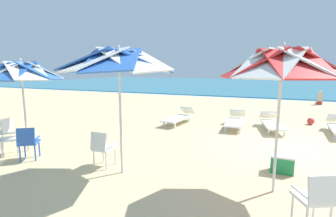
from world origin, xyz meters
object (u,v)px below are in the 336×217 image
plastic_chair_0 (315,197)px  sun_lounger_1 (272,123)px  beach_umbrella_2 (21,72)px  sun_lounger_3 (179,117)px  cooler_box (282,164)px  plastic_chair_4 (4,130)px  beach_umbrella_0 (282,65)px  plastic_chair_1 (102,147)px  plastic_chair_2 (28,141)px  plastic_chair_3 (6,137)px  beach_ball (311,121)px  beachgoer_seated (319,100)px  beach_umbrella_1 (119,62)px  sun_lounger_2 (235,121)px

plastic_chair_0 → sun_lounger_1: plastic_chair_0 is taller
beach_umbrella_2 → sun_lounger_3: (2.73, 5.02, -1.95)m
cooler_box → plastic_chair_4: bearing=-171.1°
beach_umbrella_0 → plastic_chair_1: bearing=-175.7°
plastic_chair_2 → plastic_chair_3: 0.86m
plastic_chair_0 → beach_umbrella_2: bearing=173.2°
beach_ball → beachgoer_seated: beachgoer_seated is taller
beach_umbrella_0 → beach_umbrella_1: 3.16m
plastic_chair_1 → beach_umbrella_2: (-2.72, 0.14, 1.73)m
plastic_chair_1 → sun_lounger_3: (0.01, 5.17, -0.22)m
plastic_chair_3 → sun_lounger_1: bearing=41.7°
beach_umbrella_1 → beach_umbrella_2: (-3.33, 0.24, -0.22)m
beachgoer_seated → beach_umbrella_2: bearing=-123.1°
sun_lounger_1 → sun_lounger_3: size_ratio=1.01×
beach_umbrella_1 → sun_lounger_3: 5.73m
beach_umbrella_2 → beachgoer_seated: size_ratio=2.80×
beach_umbrella_2 → beach_umbrella_0: bearing=1.2°
beach_umbrella_0 → plastic_chair_1: 4.19m
plastic_chair_0 → plastic_chair_1: size_ratio=1.00×
beach_umbrella_2 → cooler_box: bearing=10.1°
plastic_chair_2 → plastic_chair_0: bearing=-2.9°
beach_umbrella_0 → sun_lounger_2: size_ratio=1.27×
plastic_chair_1 → sun_lounger_2: bearing=66.6°
plastic_chair_3 → sun_lounger_1: (6.54, 5.82, -0.22)m
plastic_chair_0 → beach_umbrella_2: (-7.00, 0.83, 1.73)m
beachgoer_seated → sun_lounger_3: bearing=-125.5°
cooler_box → plastic_chair_0: bearing=-79.7°
plastic_chair_4 → beachgoer_seated: 17.35m
plastic_chair_1 → sun_lounger_2: size_ratio=0.40×
sun_lounger_2 → cooler_box: bearing=-68.3°
plastic_chair_4 → sun_lounger_3: 6.25m
sun_lounger_2 → beach_umbrella_2: bearing=-134.1°
plastic_chair_0 → sun_lounger_1: 6.19m
beach_umbrella_2 → plastic_chair_2: bearing=-35.9°
beach_umbrella_2 → sun_lounger_1: bearing=39.9°
beach_umbrella_1 → beach_umbrella_2: bearing=175.8°
plastic_chair_0 → plastic_chair_4: (-7.97, 0.82, 0.00)m
beach_umbrella_2 → beachgoer_seated: beach_umbrella_2 is taller
beach_umbrella_1 → plastic_chair_1: size_ratio=3.23×
beach_umbrella_1 → plastic_chair_4: (-4.30, 0.24, -1.95)m
plastic_chair_3 → sun_lounger_1: size_ratio=0.39×
beach_umbrella_1 → beachgoer_seated: (5.85, 14.31, -2.16)m
plastic_chair_1 → plastic_chair_2: size_ratio=1.00×
plastic_chair_1 → plastic_chair_2: 2.06m
beach_ball → beachgoer_seated: (1.31, 7.09, 0.15)m
plastic_chair_2 → sun_lounger_2: bearing=52.7°
plastic_chair_0 → cooler_box: plastic_chair_0 is taller
plastic_chair_3 → cooler_box: bearing=13.9°
plastic_chair_3 → beach_ball: size_ratio=3.06×
plastic_chair_0 → cooler_box: 2.07m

